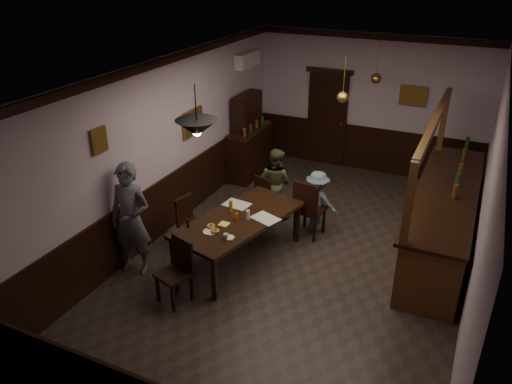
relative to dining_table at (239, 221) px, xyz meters
The scene contains 31 objects.
room 1.30m from the dining_table, 29.43° to the left, with size 5.01×8.01×3.01m.
dining_table is the anchor object (origin of this frame).
chair_far_left 1.37m from the dining_table, 95.60° to the left, with size 0.48×0.48×0.88m.
chair_far_right 1.35m from the dining_table, 55.97° to the left, with size 0.51×0.51×1.06m.
chair_near 1.33m from the dining_table, 103.82° to the right, with size 0.52×0.52×0.96m.
chair_side 0.97m from the dining_table, behind, with size 0.44×0.44×0.88m.
person_standing 1.65m from the dining_table, 144.05° to the right, with size 0.65×0.43×1.78m, color #5A5C67.
person_seated_left 1.61m from the dining_table, 92.17° to the left, with size 0.64×0.50×1.32m, color #42472A.
person_seated_right 1.62m from the dining_table, 59.79° to the left, with size 0.73×0.42×1.13m, color slate.
newspaper_left 0.45m from the dining_table, 121.45° to the left, with size 0.42×0.30×0.01m, color silver.
newspaper_right 0.42m from the dining_table, 21.37° to the left, with size 0.42×0.30×0.01m, color silver.
napkin 0.30m from the dining_table, 113.40° to the right, with size 0.15×0.15×0.00m, color #F8F75B.
saucer 0.62m from the dining_table, 76.39° to the right, with size 0.15×0.15×0.01m, color white.
coffee_cup 0.66m from the dining_table, 79.49° to the right, with size 0.08×0.08×0.07m, color white.
pastry_plate 0.61m from the dining_table, 108.18° to the right, with size 0.22×0.22×0.01m, color white.
pastry_ring_a 0.53m from the dining_table, 117.63° to the right, with size 0.13×0.13×0.04m, color #C68C47.
pastry_ring_b 0.58m from the dining_table, 101.27° to the right, with size 0.13×0.13×0.04m, color #C68C47.
soda_can 0.15m from the dining_table, 88.92° to the right, with size 0.07×0.07×0.12m, color orange.
beer_glass 0.29m from the dining_table, 149.93° to the left, with size 0.06×0.06×0.20m, color #BF721E.
water_glass 0.20m from the dining_table, ahead, with size 0.06×0.06×0.15m, color silver.
pepper_mill 0.82m from the dining_table, 134.29° to the right, with size 0.04×0.04×0.14m, color black.
sideboard 3.38m from the dining_table, 113.10° to the left, with size 0.49×1.37×1.81m.
bar_counter 3.36m from the dining_table, 30.95° to the left, with size 0.93×3.99×2.24m.
door_back 4.46m from the dining_table, 90.21° to the left, with size 0.90×0.06×2.10m, color black.
ac_unit 4.11m from the dining_table, 113.76° to the left, with size 0.20×0.85×0.30m.
picture_left_small 2.42m from the dining_table, 145.06° to the right, with size 0.04×0.28×0.36m.
picture_left_large 2.28m from the dining_table, 140.51° to the left, with size 0.04×0.62×0.48m.
picture_back 4.93m from the dining_table, 68.19° to the left, with size 0.55×0.04×0.42m.
pendant_iron 1.92m from the dining_table, 104.02° to the right, with size 0.56×0.56×0.68m.
pendant_brass_mid 2.70m from the dining_table, 62.97° to the left, with size 0.20×0.20×0.81m.
pendant_brass_far 4.03m from the dining_table, 71.33° to the left, with size 0.20×0.20×0.81m.
Camera 1 is at (2.24, -6.55, 4.53)m, focal length 35.00 mm.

